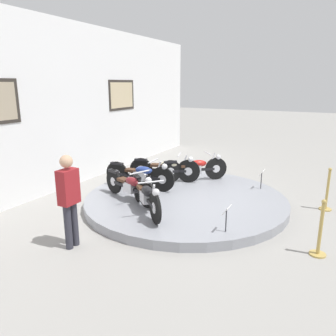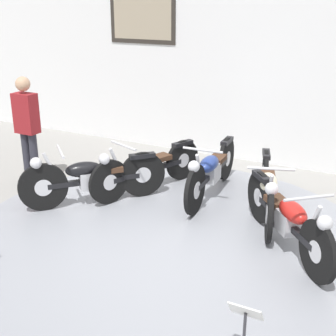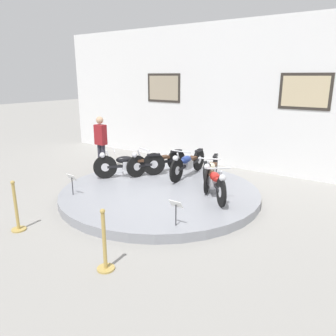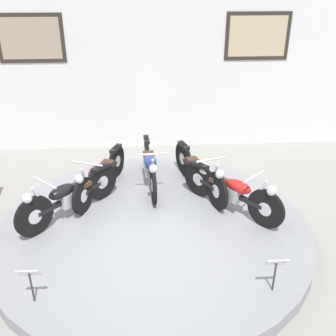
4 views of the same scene
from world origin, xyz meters
name	(u,v)px [view 2 (image 2 of 4)]	position (x,y,z in m)	size (l,w,h in m)	color
ground_plane	(167,249)	(0.00, 0.00, 0.00)	(60.00, 60.00, 0.00)	gray
display_platform	(167,242)	(0.00, 0.00, 0.10)	(4.90, 4.90, 0.20)	gray
back_wall	(268,33)	(0.00, 3.65, 2.28)	(14.00, 0.22, 4.56)	white
motorcycle_black	(91,176)	(-1.32, 0.32, 0.59)	(1.38, 1.52, 0.80)	black
motorcycle_maroon	(146,167)	(-0.89, 1.02, 0.58)	(0.78, 1.86, 0.78)	black
motorcycle_blue	(211,169)	(0.00, 1.31, 0.59)	(0.54, 2.00, 0.80)	black
motorcycle_cream	(267,188)	(0.88, 1.02, 0.59)	(0.74, 1.91, 0.80)	black
motorcycle_red	(288,217)	(1.32, 0.32, 0.59)	(1.35, 1.53, 0.80)	black
info_placard_front_centre	(245,319)	(1.46, -1.51, 0.57)	(0.26, 0.11, 0.51)	#333338
visitor_standing	(27,124)	(-2.95, 0.90, 0.97)	(0.36, 0.23, 1.72)	#2D2D38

